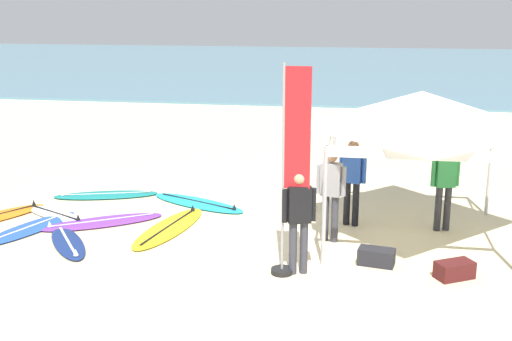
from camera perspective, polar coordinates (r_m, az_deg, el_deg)
ground_plane at (r=11.92m, az=1.86°, el=-6.21°), size 80.00×80.00×0.00m
sea at (r=44.84m, az=7.69°, el=9.25°), size 80.00×36.00×0.10m
canopy_tent at (r=11.81m, az=14.52°, el=5.15°), size 3.29×3.29×2.75m
surfboard_white at (r=13.81m, az=-17.43°, el=-3.76°), size 1.83×1.27×0.19m
surfboard_yellow at (r=12.55m, az=-7.75°, el=-5.07°), size 1.16×2.61×0.19m
surfboard_teal at (r=14.89m, az=-13.27°, el=-2.13°), size 2.41×1.28×0.19m
surfboard_navy at (r=12.16m, az=-16.44°, el=-6.21°), size 1.49×1.80×0.19m
surfboard_cyan at (r=13.98m, az=-5.18°, el=-2.90°), size 2.44×1.58×0.19m
surfboard_blue at (r=13.15m, az=-19.59°, el=-4.89°), size 1.38×2.34×0.19m
surfboard_purple at (r=13.11m, az=-13.63°, el=-4.48°), size 2.41×1.84×0.19m
person_green at (r=12.62m, az=16.51°, el=-0.90°), size 0.54×0.30×1.71m
person_blue at (r=12.53m, az=8.60°, el=-0.56°), size 0.53×0.32×1.71m
person_grey at (r=11.63m, az=6.70°, el=-1.69°), size 0.54×0.29×1.71m
person_black at (r=10.19m, az=3.86°, el=-4.03°), size 0.53×0.32×1.71m
banner_flag at (r=9.98m, az=3.07°, el=-0.90°), size 0.60×0.36×3.40m
gear_bag_near_tent at (r=10.98m, az=10.70°, el=-7.58°), size 0.65×0.42×0.28m
gear_bag_by_pole at (r=10.77m, az=17.31°, el=-8.47°), size 0.68×0.58×0.28m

